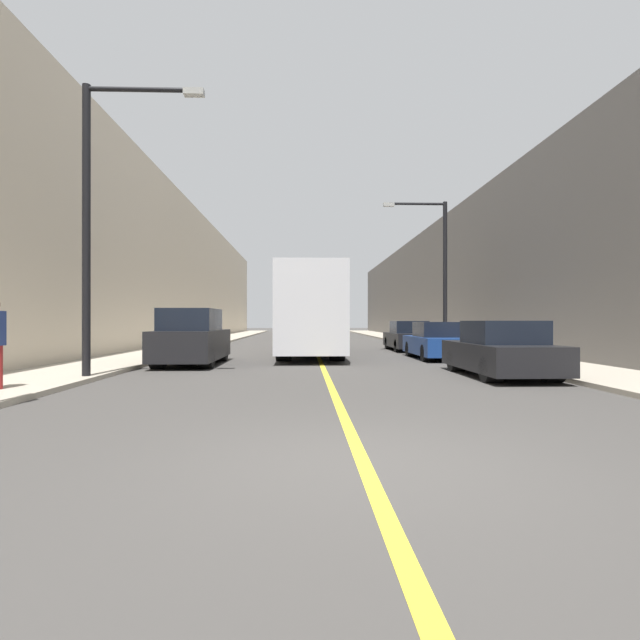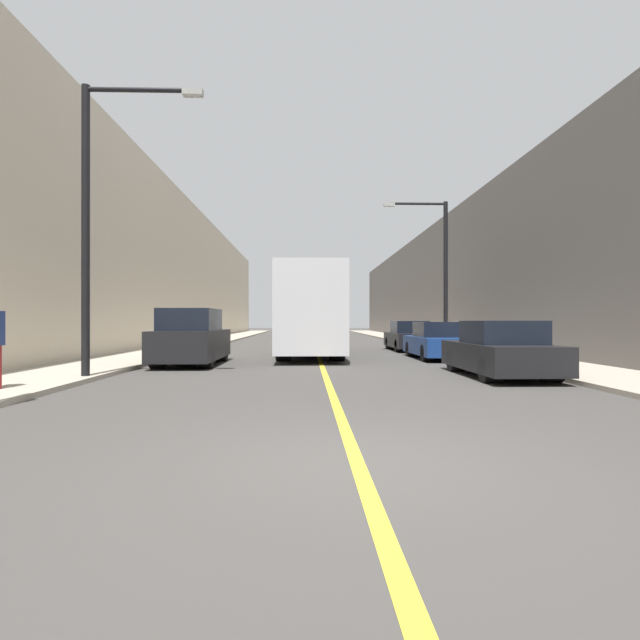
{
  "view_description": "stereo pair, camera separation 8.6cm",
  "coord_description": "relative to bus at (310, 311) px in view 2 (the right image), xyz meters",
  "views": [
    {
      "loc": [
        -0.62,
        -5.12,
        1.47
      ],
      "look_at": [
        0.02,
        13.91,
        1.51
      ],
      "focal_mm": 28.0,
      "sensor_mm": 36.0,
      "label": 1
    },
    {
      "loc": [
        -0.54,
        -5.12,
        1.47
      ],
      "look_at": [
        0.02,
        13.91,
        1.51
      ],
      "focal_mm": 28.0,
      "sensor_mm": 36.0,
      "label": 2
    }
  ],
  "objects": [
    {
      "name": "parked_suv_left",
      "position": [
        -4.01,
        -4.96,
        -1.03
      ],
      "size": [
        1.91,
        4.5,
        1.88
      ],
      "color": "black",
      "rests_on": "ground"
    },
    {
      "name": "bus",
      "position": [
        0.0,
        0.0,
        0.0
      ],
      "size": [
        2.53,
        11.12,
        3.55
      ],
      "color": "silver",
      "rests_on": "ground"
    },
    {
      "name": "sidewalk_right",
      "position": [
        7.52,
        13.28,
        -1.84
      ],
      "size": [
        2.94,
        72.0,
        0.12
      ],
      "primitive_type": "cube",
      "color": "#A89E8C",
      "rests_on": "ground"
    },
    {
      "name": "car_right_near",
      "position": [
        4.96,
        -8.82,
        -1.23
      ],
      "size": [
        1.9,
        4.34,
        1.48
      ],
      "color": "black",
      "rests_on": "ground"
    },
    {
      "name": "building_row_right",
      "position": [
        10.99,
        13.28,
        2.32
      ],
      "size": [
        4.0,
        72.0,
        8.44
      ],
      "primitive_type": "cube",
      "color": "#66605B",
      "rests_on": "ground"
    },
    {
      "name": "building_row_left",
      "position": [
        -10.27,
        13.28,
        3.08
      ],
      "size": [
        4.0,
        72.0,
        9.95
      ],
      "primitive_type": "cube",
      "color": "beige",
      "rests_on": "ground"
    },
    {
      "name": "car_right_mid",
      "position": [
        4.97,
        -2.64,
        -1.24
      ],
      "size": [
        1.86,
        4.33,
        1.44
      ],
      "color": "navy",
      "rests_on": "ground"
    },
    {
      "name": "ground_plane",
      "position": [
        0.36,
        -16.72,
        -1.9
      ],
      "size": [
        200.0,
        200.0,
        0.0
      ],
      "primitive_type": "plane",
      "color": "#3F3D3A"
    },
    {
      "name": "sidewalk_left",
      "position": [
        -6.8,
        13.28,
        -1.84
      ],
      "size": [
        2.94,
        72.0,
        0.12
      ],
      "primitive_type": "cube",
      "color": "#A89E8C",
      "rests_on": "ground"
    },
    {
      "name": "car_right_far",
      "position": [
        4.95,
        2.77,
        -1.23
      ],
      "size": [
        1.79,
        4.36,
        1.48
      ],
      "color": "black",
      "rests_on": "ground"
    },
    {
      "name": "street_lamp_right",
      "position": [
        6.05,
        1.16,
        2.25
      ],
      "size": [
        2.99,
        0.24,
        6.91
      ],
      "color": "black",
      "rests_on": "sidewalk_right"
    },
    {
      "name": "street_lamp_left",
      "position": [
        -5.34,
        -9.33,
        2.4
      ],
      "size": [
        2.99,
        0.24,
        7.21
      ],
      "color": "black",
      "rests_on": "sidewalk_left"
    },
    {
      "name": "road_center_line",
      "position": [
        0.36,
        13.28,
        -1.89
      ],
      "size": [
        0.16,
        72.0,
        0.01
      ],
      "primitive_type": "cube",
      "color": "gold",
      "rests_on": "ground"
    }
  ]
}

